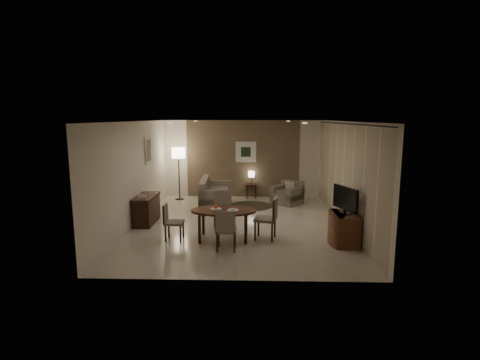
{
  "coord_description": "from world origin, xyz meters",
  "views": [
    {
      "loc": [
        0.31,
        -9.62,
        2.81
      ],
      "look_at": [
        0.0,
        0.2,
        1.15
      ],
      "focal_mm": 28.0,
      "sensor_mm": 36.0,
      "label": 1
    }
  ],
  "objects_px": {
    "chair_left": "(174,222)",
    "floor_lamp": "(179,174)",
    "chair_near": "(226,229)",
    "chair_right": "(265,219)",
    "tv_cabinet": "(345,228)",
    "sofa": "(216,193)",
    "chair_far": "(223,210)",
    "dining_table": "(224,225)",
    "armchair": "(287,193)",
    "side_table": "(251,191)",
    "console_desk": "(147,209)"
  },
  "relations": [
    {
      "from": "armchair",
      "to": "floor_lamp",
      "type": "bearing_deg",
      "value": -147.89
    },
    {
      "from": "chair_left",
      "to": "chair_right",
      "type": "bearing_deg",
      "value": -86.24
    },
    {
      "from": "console_desk",
      "to": "floor_lamp",
      "type": "distance_m",
      "value": 3.0
    },
    {
      "from": "chair_near",
      "to": "chair_left",
      "type": "distance_m",
      "value": 1.38
    },
    {
      "from": "tv_cabinet",
      "to": "chair_right",
      "type": "height_order",
      "value": "chair_right"
    },
    {
      "from": "tv_cabinet",
      "to": "chair_far",
      "type": "xyz_separation_m",
      "value": [
        -2.82,
        1.04,
        0.13
      ]
    },
    {
      "from": "dining_table",
      "to": "sofa",
      "type": "relative_size",
      "value": 0.79
    },
    {
      "from": "chair_far",
      "to": "chair_left",
      "type": "bearing_deg",
      "value": -147.2
    },
    {
      "from": "console_desk",
      "to": "side_table",
      "type": "distance_m",
      "value": 4.29
    },
    {
      "from": "chair_left",
      "to": "chair_far",
      "type": "bearing_deg",
      "value": -49.12
    },
    {
      "from": "dining_table",
      "to": "tv_cabinet",
      "type": "bearing_deg",
      "value": -4.55
    },
    {
      "from": "chair_left",
      "to": "armchair",
      "type": "height_order",
      "value": "chair_left"
    },
    {
      "from": "chair_left",
      "to": "side_table",
      "type": "relative_size",
      "value": 1.72
    },
    {
      "from": "sofa",
      "to": "armchair",
      "type": "height_order",
      "value": "sofa"
    },
    {
      "from": "chair_far",
      "to": "side_table",
      "type": "height_order",
      "value": "chair_far"
    },
    {
      "from": "dining_table",
      "to": "chair_left",
      "type": "xyz_separation_m",
      "value": [
        -1.13,
        -0.09,
        0.07
      ]
    },
    {
      "from": "chair_far",
      "to": "floor_lamp",
      "type": "xyz_separation_m",
      "value": [
        -1.76,
        3.4,
        0.41
      ]
    },
    {
      "from": "console_desk",
      "to": "chair_right",
      "type": "bearing_deg",
      "value": -21.47
    },
    {
      "from": "tv_cabinet",
      "to": "floor_lamp",
      "type": "relative_size",
      "value": 0.51
    },
    {
      "from": "sofa",
      "to": "tv_cabinet",
      "type": "bearing_deg",
      "value": -138.72
    },
    {
      "from": "chair_left",
      "to": "floor_lamp",
      "type": "xyz_separation_m",
      "value": [
        -0.71,
        4.3,
        0.47
      ]
    },
    {
      "from": "floor_lamp",
      "to": "armchair",
      "type": "bearing_deg",
      "value": -8.98
    },
    {
      "from": "sofa",
      "to": "side_table",
      "type": "relative_size",
      "value": 3.85
    },
    {
      "from": "chair_near",
      "to": "chair_right",
      "type": "height_order",
      "value": "chair_right"
    },
    {
      "from": "tv_cabinet",
      "to": "chair_left",
      "type": "distance_m",
      "value": 3.86
    },
    {
      "from": "chair_near",
      "to": "floor_lamp",
      "type": "bearing_deg",
      "value": -68.31
    },
    {
      "from": "chair_near",
      "to": "floor_lamp",
      "type": "relative_size",
      "value": 0.5
    },
    {
      "from": "side_table",
      "to": "tv_cabinet",
      "type": "bearing_deg",
      "value": -66.15
    },
    {
      "from": "tv_cabinet",
      "to": "chair_left",
      "type": "relative_size",
      "value": 1.06
    },
    {
      "from": "chair_far",
      "to": "sofa",
      "type": "distance_m",
      "value": 2.37
    },
    {
      "from": "chair_left",
      "to": "chair_right",
      "type": "relative_size",
      "value": 0.87
    },
    {
      "from": "tv_cabinet",
      "to": "chair_far",
      "type": "bearing_deg",
      "value": 159.78
    },
    {
      "from": "chair_right",
      "to": "side_table",
      "type": "bearing_deg",
      "value": -163.32
    },
    {
      "from": "tv_cabinet",
      "to": "dining_table",
      "type": "bearing_deg",
      "value": 175.45
    },
    {
      "from": "chair_far",
      "to": "sofa",
      "type": "xyz_separation_m",
      "value": [
        -0.38,
        2.34,
        -0.03
      ]
    },
    {
      "from": "chair_near",
      "to": "floor_lamp",
      "type": "height_order",
      "value": "floor_lamp"
    },
    {
      "from": "chair_far",
      "to": "chair_right",
      "type": "bearing_deg",
      "value": -44.37
    },
    {
      "from": "dining_table",
      "to": "floor_lamp",
      "type": "bearing_deg",
      "value": 113.61
    },
    {
      "from": "chair_far",
      "to": "chair_right",
      "type": "xyz_separation_m",
      "value": [
        1.05,
        -0.76,
        0.01
      ]
    },
    {
      "from": "console_desk",
      "to": "armchair",
      "type": "height_order",
      "value": "console_desk"
    },
    {
      "from": "chair_far",
      "to": "chair_right",
      "type": "height_order",
      "value": "chair_right"
    },
    {
      "from": "chair_right",
      "to": "sofa",
      "type": "bearing_deg",
      "value": -142.77
    },
    {
      "from": "sofa",
      "to": "chair_right",
      "type": "bearing_deg",
      "value": -157.45
    },
    {
      "from": "tv_cabinet",
      "to": "sofa",
      "type": "height_order",
      "value": "sofa"
    },
    {
      "from": "tv_cabinet",
      "to": "dining_table",
      "type": "height_order",
      "value": "dining_table"
    },
    {
      "from": "tv_cabinet",
      "to": "chair_near",
      "type": "bearing_deg",
      "value": -169.74
    },
    {
      "from": "sofa",
      "to": "dining_table",
      "type": "bearing_deg",
      "value": -173.76
    },
    {
      "from": "sofa",
      "to": "chair_near",
      "type": "bearing_deg",
      "value": -173.69
    },
    {
      "from": "dining_table",
      "to": "side_table",
      "type": "bearing_deg",
      "value": 82.06
    },
    {
      "from": "dining_table",
      "to": "armchair",
      "type": "distance_m",
      "value": 4.06
    }
  ]
}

